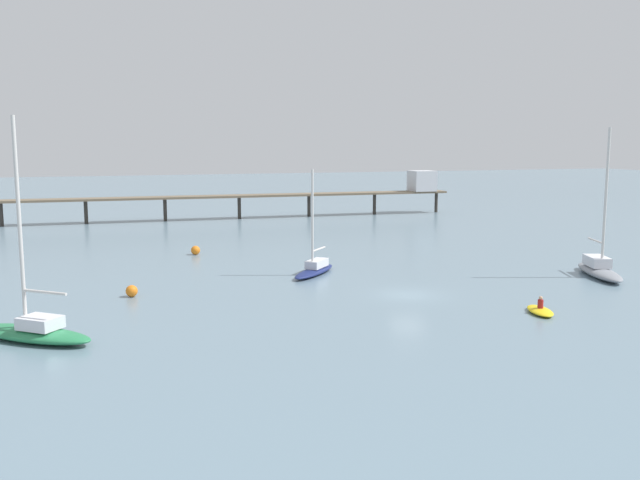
{
  "coord_description": "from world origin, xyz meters",
  "views": [
    {
      "loc": [
        -22.04,
        -42.42,
        10.78
      ],
      "look_at": [
        0.0,
        18.71,
        1.5
      ],
      "focal_mm": 37.74,
      "sensor_mm": 36.0,
      "label": 1
    }
  ],
  "objects_px": {
    "sailboat_gray": "(599,267)",
    "sailboat_green": "(33,328)",
    "pier": "(311,191)",
    "mooring_buoy_outer": "(196,250)",
    "dinghy_yellow": "(540,310)",
    "sailboat_navy": "(315,267)",
    "mooring_buoy_far": "(132,291)"
  },
  "relations": [
    {
      "from": "sailboat_green",
      "to": "pier",
      "type": "bearing_deg",
      "value": 57.58
    },
    {
      "from": "pier",
      "to": "dinghy_yellow",
      "type": "relative_size",
      "value": 19.92
    },
    {
      "from": "pier",
      "to": "mooring_buoy_far",
      "type": "bearing_deg",
      "value": -122.35
    },
    {
      "from": "mooring_buoy_outer",
      "to": "mooring_buoy_far",
      "type": "height_order",
      "value": "mooring_buoy_outer"
    },
    {
      "from": "sailboat_navy",
      "to": "dinghy_yellow",
      "type": "xyz_separation_m",
      "value": [
        9.29,
        -17.28,
        -0.39
      ]
    },
    {
      "from": "mooring_buoy_outer",
      "to": "sailboat_navy",
      "type": "bearing_deg",
      "value": -60.17
    },
    {
      "from": "mooring_buoy_outer",
      "to": "sailboat_gray",
      "type": "bearing_deg",
      "value": -36.94
    },
    {
      "from": "sailboat_navy",
      "to": "mooring_buoy_outer",
      "type": "relative_size",
      "value": 9.83
    },
    {
      "from": "sailboat_gray",
      "to": "dinghy_yellow",
      "type": "bearing_deg",
      "value": -145.49
    },
    {
      "from": "sailboat_gray",
      "to": "mooring_buoy_outer",
      "type": "height_order",
      "value": "sailboat_gray"
    },
    {
      "from": "dinghy_yellow",
      "to": "mooring_buoy_outer",
      "type": "bearing_deg",
      "value": 118.96
    },
    {
      "from": "dinghy_yellow",
      "to": "sailboat_navy",
      "type": "bearing_deg",
      "value": 118.27
    },
    {
      "from": "sailboat_navy",
      "to": "mooring_buoy_outer",
      "type": "bearing_deg",
      "value": 119.83
    },
    {
      "from": "sailboat_green",
      "to": "mooring_buoy_outer",
      "type": "relative_size",
      "value": 13.81
    },
    {
      "from": "sailboat_gray",
      "to": "mooring_buoy_outer",
      "type": "distance_m",
      "value": 36.86
    },
    {
      "from": "pier",
      "to": "sailboat_gray",
      "type": "height_order",
      "value": "sailboat_gray"
    },
    {
      "from": "sailboat_navy",
      "to": "sailboat_green",
      "type": "height_order",
      "value": "sailboat_green"
    },
    {
      "from": "dinghy_yellow",
      "to": "mooring_buoy_outer",
      "type": "height_order",
      "value": "dinghy_yellow"
    },
    {
      "from": "dinghy_yellow",
      "to": "sailboat_gray",
      "type": "bearing_deg",
      "value": 34.51
    },
    {
      "from": "dinghy_yellow",
      "to": "sailboat_green",
      "type": "bearing_deg",
      "value": 171.5
    },
    {
      "from": "pier",
      "to": "mooring_buoy_outer",
      "type": "bearing_deg",
      "value": -126.72
    },
    {
      "from": "pier",
      "to": "mooring_buoy_outer",
      "type": "distance_m",
      "value": 37.42
    },
    {
      "from": "dinghy_yellow",
      "to": "mooring_buoy_far",
      "type": "xyz_separation_m",
      "value": [
        -24.34,
        13.81,
        0.22
      ]
    },
    {
      "from": "pier",
      "to": "sailboat_green",
      "type": "bearing_deg",
      "value": -122.42
    },
    {
      "from": "sailboat_gray",
      "to": "sailboat_green",
      "type": "xyz_separation_m",
      "value": [
        -42.78,
        -4.04,
        -0.06
      ]
    },
    {
      "from": "pier",
      "to": "sailboat_gray",
      "type": "xyz_separation_m",
      "value": [
        7.18,
        -52.02,
        -3.12
      ]
    },
    {
      "from": "sailboat_gray",
      "to": "sailboat_green",
      "type": "distance_m",
      "value": 42.97
    },
    {
      "from": "sailboat_green",
      "to": "dinghy_yellow",
      "type": "distance_m",
      "value": 30.66
    },
    {
      "from": "sailboat_gray",
      "to": "dinghy_yellow",
      "type": "height_order",
      "value": "sailboat_gray"
    },
    {
      "from": "sailboat_green",
      "to": "sailboat_navy",
      "type": "bearing_deg",
      "value": 31.24
    },
    {
      "from": "mooring_buoy_outer",
      "to": "sailboat_green",
      "type": "bearing_deg",
      "value": -116.96
    },
    {
      "from": "sailboat_navy",
      "to": "mooring_buoy_far",
      "type": "relative_size",
      "value": 10.36
    }
  ]
}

